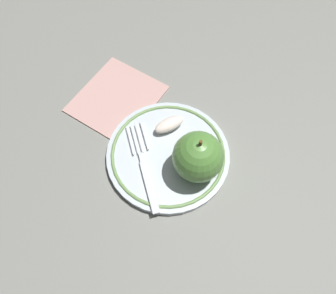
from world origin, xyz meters
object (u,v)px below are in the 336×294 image
(napkin_folded, at_px, (117,98))
(apple_red_whole, at_px, (198,157))
(fork, at_px, (145,169))
(apple_slice_front, at_px, (168,124))
(plate, at_px, (168,154))

(napkin_folded, bearing_deg, apple_red_whole, -25.41)
(fork, bearing_deg, apple_slice_front, -41.32)
(apple_red_whole, relative_size, fork, 0.63)
(apple_slice_front, bearing_deg, fork, -144.71)
(plate, height_order, apple_red_whole, apple_red_whole)
(apple_slice_front, distance_m, fork, 0.09)
(apple_red_whole, xyz_separation_m, fork, (-0.08, -0.03, -0.04))
(apple_red_whole, height_order, apple_slice_front, apple_red_whole)
(plate, xyz_separation_m, fork, (-0.03, -0.04, 0.01))
(apple_red_whole, relative_size, apple_slice_front, 1.65)
(plate, bearing_deg, napkin_folded, 149.41)
(plate, xyz_separation_m, napkin_folded, (-0.13, 0.08, -0.00))
(apple_red_whole, bearing_deg, fork, -157.52)
(apple_red_whole, xyz_separation_m, napkin_folded, (-0.19, 0.09, -0.05))
(plate, distance_m, apple_slice_front, 0.05)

